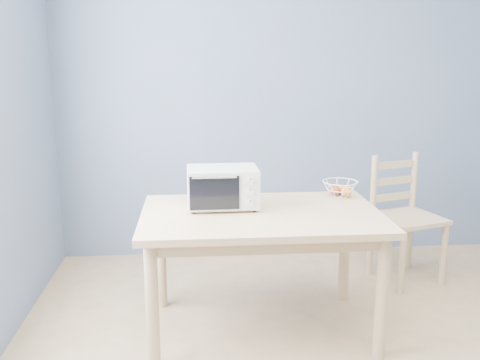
{
  "coord_description": "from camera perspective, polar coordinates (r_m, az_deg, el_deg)",
  "views": [
    {
      "loc": [
        -0.9,
        -2.09,
        1.63
      ],
      "look_at": [
        -0.63,
        0.96,
        0.93
      ],
      "focal_mm": 40.0,
      "sensor_mm": 36.0,
      "label": 1
    }
  ],
  "objects": [
    {
      "name": "dining_chair",
      "position": [
        4.16,
        17.11,
        -4.04
      ],
      "size": [
        0.54,
        0.54,
        0.93
      ],
      "rotation": [
        0.0,
        0.0,
        0.3
      ],
      "color": "tan",
      "rests_on": "ground"
    },
    {
      "name": "dining_table",
      "position": [
        3.17,
        2.27,
        -5.19
      ],
      "size": [
        1.4,
        0.9,
        0.75
      ],
      "color": "tan",
      "rests_on": "ground"
    },
    {
      "name": "toaster_oven",
      "position": [
        3.19,
        -2.16,
        -0.73
      ],
      "size": [
        0.42,
        0.31,
        0.25
      ],
      "rotation": [
        0.0,
        0.0,
        0.01
      ],
      "color": "beige",
      "rests_on": "dining_table"
    },
    {
      "name": "room",
      "position": [
        2.3,
        18.16,
        3.93
      ],
      "size": [
        4.01,
        4.51,
        2.61
      ],
      "color": "tan",
      "rests_on": "ground"
    },
    {
      "name": "fruit_basket",
      "position": [
        3.52,
        10.61,
        -0.92
      ],
      "size": [
        0.24,
        0.24,
        0.1
      ],
      "rotation": [
        0.0,
        0.0,
        -0.05
      ],
      "color": "silver",
      "rests_on": "dining_table"
    }
  ]
}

